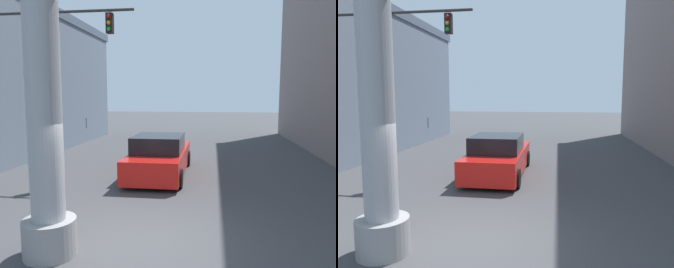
% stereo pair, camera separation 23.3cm
% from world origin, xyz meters
% --- Properties ---
extents(ground_plane, '(88.85, 88.85, 0.00)m').
position_xyz_m(ground_plane, '(0.00, 10.00, 0.00)').
color(ground_plane, '#424244').
extents(traffic_light_mast, '(5.94, 0.32, 6.09)m').
position_xyz_m(traffic_light_mast, '(-5.32, 5.22, 4.34)').
color(traffic_light_mast, '#333333').
rests_on(traffic_light_mast, ground).
extents(car_lead, '(2.03, 5.00, 1.56)m').
position_xyz_m(car_lead, '(-0.46, 5.73, 0.70)').
color(car_lead, black).
rests_on(car_lead, ground).
extents(pedestrian_far_left, '(0.43, 0.43, 1.79)m').
position_xyz_m(pedestrian_far_left, '(-6.82, 14.01, 1.05)').
color(pedestrian_far_left, '#3F3833').
rests_on(pedestrian_far_left, ground).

